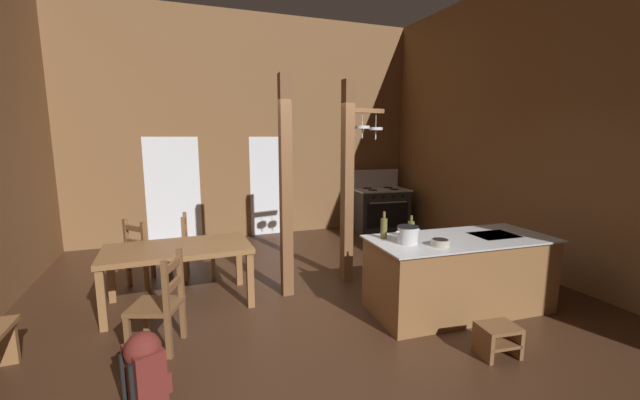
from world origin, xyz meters
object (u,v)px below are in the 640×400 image
stove_range (380,209)px  ladderback_chair_by_post (161,304)px  backpack (145,367)px  dining_table (178,254)px  kitchen_island (459,274)px  mixing_bowl_on_counter (440,243)px  step_stool (498,338)px  bottle_short_on_counter (384,228)px  ladderback_chair_at_table_end (145,254)px  ladderback_chair_near_window (195,248)px  stockpot_on_counter (408,235)px  bottle_tall_on_counter (411,229)px

stove_range → ladderback_chair_by_post: bearing=-141.2°
backpack → dining_table: bearing=81.5°
kitchen_island → mixing_bowl_on_counter: (-0.44, -0.19, 0.48)m
stove_range → dining_table: bearing=-149.0°
kitchen_island → stove_range: 3.95m
step_stool → bottle_short_on_counter: (-0.54, 1.24, 0.83)m
dining_table → ladderback_chair_by_post: ladderback_chair_by_post is taller
stove_range → kitchen_island: bearing=-105.5°
stove_range → ladderback_chair_at_table_end: size_ratio=1.39×
ladderback_chair_near_window → kitchen_island: bearing=-37.5°
ladderback_chair_near_window → mixing_bowl_on_counter: (2.44, -2.40, 0.47)m
step_stool → ladderback_chair_near_window: 4.07m
stockpot_on_counter → mixing_bowl_on_counter: (0.27, -0.21, -0.06)m
stove_range → step_stool: stove_range is taller
ladderback_chair_at_table_end → mixing_bowl_on_counter: bearing=-36.8°
ladderback_chair_at_table_end → stockpot_on_counter: (2.83, -2.11, 0.53)m
stockpot_on_counter → step_stool: bearing=-67.9°
step_stool → bottle_short_on_counter: bearing=113.3°
stove_range → bottle_tall_on_counter: stove_range is taller
bottle_short_on_counter → step_stool: bearing=-66.7°
mixing_bowl_on_counter → bottle_short_on_counter: size_ratio=0.64×
kitchen_island → mixing_bowl_on_counter: size_ratio=10.94×
ladderback_chair_by_post → mixing_bowl_on_counter: bearing=-9.9°
step_stool → bottle_short_on_counter: size_ratio=1.23×
ladderback_chair_near_window → bottle_tall_on_counter: bottle_tall_on_counter is taller
bottle_tall_on_counter → bottle_short_on_counter: bottle_short_on_counter is taller
ladderback_chair_at_table_end → mixing_bowl_on_counter: size_ratio=4.71×
backpack → bottle_short_on_counter: 2.75m
kitchen_island → bottle_tall_on_counter: bottle_tall_on_counter is taller
mixing_bowl_on_counter → step_stool: bearing=-81.1°
dining_table → stockpot_on_counter: 2.74m
step_stool → bottle_tall_on_counter: bearing=101.7°
dining_table → stockpot_on_counter: (2.40, -1.28, 0.33)m
ladderback_chair_by_post → bottle_short_on_counter: bearing=-0.2°
ladderback_chair_by_post → bottle_tall_on_counter: 2.79m
backpack → bottle_short_on_counter: bearing=18.3°
ladderback_chair_at_table_end → bottle_tall_on_counter: 3.60m
ladderback_chair_near_window → backpack: 2.80m
mixing_bowl_on_counter → bottle_tall_on_counter: size_ratio=0.75×
stockpot_on_counter → bottle_short_on_counter: 0.31m
stockpot_on_counter → ladderback_chair_at_table_end: bearing=143.3°
stockpot_on_counter → bottle_short_on_counter: size_ratio=0.97×
mixing_bowl_on_counter → bottle_short_on_counter: bearing=130.6°
stove_range → bottle_short_on_counter: (-1.92, -3.51, 0.53)m
dining_table → bottle_short_on_counter: size_ratio=5.44×
ladderback_chair_by_post → backpack: (-0.10, -0.85, -0.14)m
kitchen_island → backpack: 3.44m
ladderback_chair_by_post → bottle_tall_on_counter: (2.73, -0.11, 0.54)m
ladderback_chair_by_post → bottle_tall_on_counter: size_ratio=3.53×
stove_range → stockpot_on_counter: bearing=-115.1°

